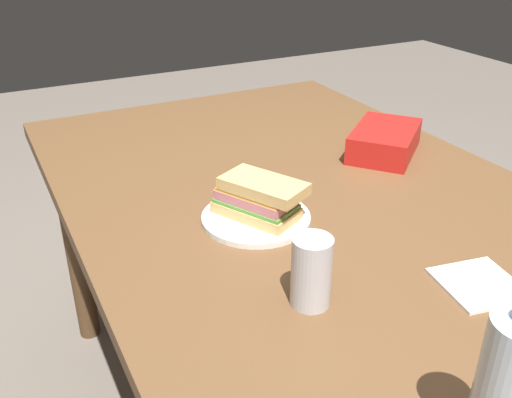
# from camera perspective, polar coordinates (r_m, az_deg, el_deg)

# --- Properties ---
(dining_table) EXTENTS (1.70, 1.02, 0.77)m
(dining_table) POSITION_cam_1_polar(r_m,az_deg,el_deg) (1.28, 6.53, -4.14)
(dining_table) COLOR brown
(dining_table) RESTS_ON ground_plane
(paper_plate) EXTENTS (0.23, 0.23, 0.01)m
(paper_plate) POSITION_cam_1_polar(r_m,az_deg,el_deg) (1.17, -0.00, -1.91)
(paper_plate) COLOR white
(paper_plate) RESTS_ON dining_table
(sandwich) EXTENTS (0.20, 0.17, 0.08)m
(sandwich) POSITION_cam_1_polar(r_m,az_deg,el_deg) (1.15, 0.21, 0.11)
(sandwich) COLOR #DBB26B
(sandwich) RESTS_ON paper_plate
(chip_bag) EXTENTS (0.26, 0.27, 0.07)m
(chip_bag) POSITION_cam_1_polar(r_m,az_deg,el_deg) (1.52, 12.78, 5.72)
(chip_bag) COLOR red
(chip_bag) RESTS_ON dining_table
(water_bottle_tall) EXTENTS (0.07, 0.07, 0.22)m
(water_bottle_tall) POSITION_cam_1_polar(r_m,az_deg,el_deg) (0.71, 23.93, -17.47)
(water_bottle_tall) COLOR silver
(water_bottle_tall) RESTS_ON dining_table
(soda_can_silver) EXTENTS (0.07, 0.07, 0.12)m
(soda_can_silver) POSITION_cam_1_polar(r_m,az_deg,el_deg) (0.92, 5.58, -7.28)
(soda_can_silver) COLOR silver
(soda_can_silver) RESTS_ON dining_table
(paper_napkin) EXTENTS (0.15, 0.15, 0.01)m
(paper_napkin) POSITION_cam_1_polar(r_m,az_deg,el_deg) (1.05, 21.48, -7.95)
(paper_napkin) COLOR white
(paper_napkin) RESTS_ON dining_table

